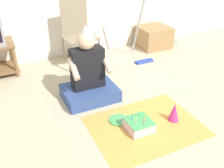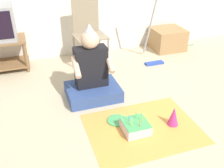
% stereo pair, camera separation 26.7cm
% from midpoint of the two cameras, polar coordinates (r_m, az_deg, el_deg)
% --- Properties ---
extents(ground_plane, '(16.00, 16.00, 0.00)m').
position_cam_midpoint_polar(ground_plane, '(2.63, 15.27, -11.18)').
color(ground_plane, beige).
extents(tv_stand, '(0.66, 0.43, 0.45)m').
position_cam_midpoint_polar(tv_stand, '(3.89, -20.95, 6.50)').
color(tv_stand, olive).
rests_on(tv_stand, ground_plane).
extents(folding_chair, '(0.47, 0.42, 0.92)m').
position_cam_midpoint_polar(folding_chair, '(3.78, -3.18, 11.98)').
color(folding_chair, gray).
rests_on(folding_chair, ground_plane).
extents(cardboard_box_stack, '(0.50, 0.47, 0.34)m').
position_cam_midpoint_polar(cardboard_box_stack, '(4.52, 13.68, 9.48)').
color(cardboard_box_stack, '#A87F51').
rests_on(cardboard_box_stack, ground_plane).
extents(dust_mop, '(0.28, 0.44, 1.19)m').
position_cam_midpoint_polar(dust_mop, '(3.93, 10.84, 9.43)').
color(dust_mop, '#2D4CB2').
rests_on(dust_mop, ground_plane).
extents(book_pile, '(0.19, 0.11, 0.04)m').
position_cam_midpoint_polar(book_pile, '(4.84, 17.59, 8.34)').
color(book_pile, '#60936B').
rests_on(book_pile, ground_plane).
extents(person_seated, '(0.60, 0.47, 0.87)m').
position_cam_midpoint_polar(person_seated, '(3.00, -1.86, 1.64)').
color(person_seated, '#334C8C').
rests_on(person_seated, ground_plane).
extents(party_cloth, '(1.09, 0.83, 0.01)m').
position_cam_midpoint_polar(party_cloth, '(2.67, 9.61, -9.59)').
color(party_cloth, '#EFA84C').
rests_on(party_cloth, ground_plane).
extents(birthday_cake, '(0.25, 0.25, 0.18)m').
position_cam_midpoint_polar(birthday_cake, '(2.59, 8.13, -9.27)').
color(birthday_cake, silver).
rests_on(birthday_cake, party_cloth).
extents(party_hat_blue, '(0.11, 0.11, 0.20)m').
position_cam_midpoint_polar(party_hat_blue, '(2.72, 16.03, -6.82)').
color(party_hat_blue, '#CC338C').
rests_on(party_hat_blue, party_cloth).
extents(paper_plate, '(0.20, 0.20, 0.01)m').
position_cam_midpoint_polar(paper_plate, '(2.73, 3.91, -7.97)').
color(paper_plate, '#4CB266').
rests_on(paper_plate, party_cloth).
extents(plastic_spoon_near, '(0.05, 0.14, 0.01)m').
position_cam_midpoint_polar(plastic_spoon_near, '(2.67, 5.13, -8.95)').
color(plastic_spoon_near, white).
rests_on(plastic_spoon_near, party_cloth).
extents(plastic_spoon_far, '(0.04, 0.15, 0.01)m').
position_cam_midpoint_polar(plastic_spoon_far, '(2.65, 5.22, -9.34)').
color(plastic_spoon_far, white).
rests_on(plastic_spoon_far, party_cloth).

